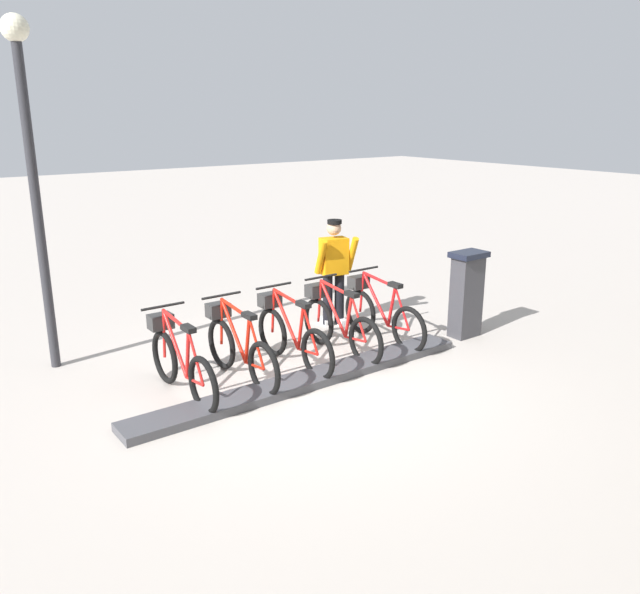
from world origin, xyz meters
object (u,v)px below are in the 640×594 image
bike_docked_1 (338,323)px  lamp_post (30,150)px  bike_docked_4 (180,361)px  bike_docked_0 (380,313)px  worker_near_rack (334,268)px  payment_kiosk (466,293)px  bike_docked_3 (238,347)px  bike_docked_2 (291,334)px

bike_docked_1 → lamp_post: 4.43m
lamp_post → bike_docked_4: bearing=-152.3°
bike_docked_0 → worker_near_rack: worker_near_rack is taller
payment_kiosk → bike_docked_3: size_ratio=0.74×
bike_docked_1 → lamp_post: (1.81, 3.29, 2.35)m
payment_kiosk → bike_docked_2: (0.57, 2.72, -0.24)m
bike_docked_2 → worker_near_rack: 1.84m
payment_kiosk → bike_docked_0: (0.57, 1.17, -0.24)m
payment_kiosk → bike_docked_2: bearing=78.1°
bike_docked_1 → lamp_post: bearing=61.1°
bike_docked_1 → bike_docked_3: size_ratio=1.00×
bike_docked_1 → bike_docked_3: same height
bike_docked_4 → bike_docked_3: bearing=-90.0°
payment_kiosk → worker_near_rack: 2.02m
bike_docked_1 → lamp_post: size_ratio=0.40×
bike_docked_3 → lamp_post: 3.44m
payment_kiosk → bike_docked_0: bearing=63.9°
bike_docked_0 → lamp_post: (1.81, 4.06, 2.35)m
bike_docked_2 → bike_docked_3: bearing=90.0°
bike_docked_4 → bike_docked_1: bearing=-90.0°
bike_docked_1 → worker_near_rack: bearing=-35.0°
bike_docked_3 → worker_near_rack: 2.51m
bike_docked_0 → bike_docked_1: size_ratio=1.00×
payment_kiosk → bike_docked_4: (0.57, 4.28, -0.24)m
bike_docked_2 → lamp_post: bearing=54.2°
payment_kiosk → bike_docked_3: (0.57, 3.50, -0.24)m
bike_docked_2 → worker_near_rack: bearing=-56.0°
bike_docked_0 → bike_docked_1: (0.00, 0.78, 0.00)m
bike_docked_1 → bike_docked_4: 2.33m
bike_docked_0 → bike_docked_2: (0.00, 1.56, 0.00)m
bike_docked_2 → payment_kiosk: bearing=-101.9°
bike_docked_0 → bike_docked_1: 0.78m
bike_docked_0 → lamp_post: lamp_post is taller
bike_docked_2 → worker_near_rack: worker_near_rack is taller
worker_near_rack → bike_docked_3: bearing=113.8°
payment_kiosk → bike_docked_2: size_ratio=0.74×
payment_kiosk → bike_docked_4: size_ratio=0.74×
bike_docked_4 → worker_near_rack: size_ratio=1.04×
bike_docked_1 → bike_docked_2: same height
bike_docked_0 → bike_docked_4: same height
bike_docked_2 → bike_docked_3: same height
payment_kiosk → worker_near_rack: bearing=38.6°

